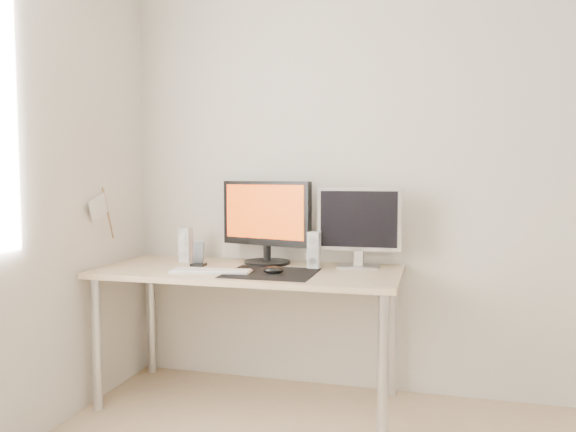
{
  "coord_description": "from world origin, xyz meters",
  "views": [
    {
      "loc": [
        0.03,
        -1.43,
        1.23
      ],
      "look_at": [
        -0.74,
        1.48,
        1.01
      ],
      "focal_mm": 35.0,
      "sensor_mm": 36.0,
      "label": 1
    }
  ],
  "objects_px": {
    "speaker_right": "(314,250)",
    "keyboard": "(211,271)",
    "mouse": "(273,270)",
    "phone_dock": "(198,259)",
    "desk": "(249,283)",
    "speaker_left": "(186,245)",
    "second_monitor": "(359,223)",
    "main_monitor": "(266,219)"
  },
  "relations": [
    {
      "from": "main_monitor",
      "to": "phone_dock",
      "type": "distance_m",
      "value": 0.43
    },
    {
      "from": "desk",
      "to": "speaker_right",
      "type": "height_order",
      "value": "speaker_right"
    },
    {
      "from": "mouse",
      "to": "speaker_left",
      "type": "height_order",
      "value": "speaker_left"
    },
    {
      "from": "second_monitor",
      "to": "speaker_left",
      "type": "xyz_separation_m",
      "value": [
        -0.99,
        -0.04,
        -0.14
      ]
    },
    {
      "from": "mouse",
      "to": "second_monitor",
      "type": "distance_m",
      "value": 0.54
    },
    {
      "from": "second_monitor",
      "to": "main_monitor",
      "type": "bearing_deg",
      "value": 179.61
    },
    {
      "from": "desk",
      "to": "speaker_left",
      "type": "xyz_separation_m",
      "value": [
        -0.43,
        0.14,
        0.18
      ]
    },
    {
      "from": "mouse",
      "to": "speaker_left",
      "type": "xyz_separation_m",
      "value": [
        -0.6,
        0.27,
        0.08
      ]
    },
    {
      "from": "speaker_right",
      "to": "second_monitor",
      "type": "bearing_deg",
      "value": 16.79
    },
    {
      "from": "desk",
      "to": "speaker_left",
      "type": "bearing_deg",
      "value": 161.4
    },
    {
      "from": "desk",
      "to": "phone_dock",
      "type": "xyz_separation_m",
      "value": [
        -0.3,
        0.02,
        0.12
      ]
    },
    {
      "from": "mouse",
      "to": "speaker_left",
      "type": "bearing_deg",
      "value": 155.67
    },
    {
      "from": "speaker_right",
      "to": "phone_dock",
      "type": "bearing_deg",
      "value": -171.57
    },
    {
      "from": "keyboard",
      "to": "second_monitor",
      "type": "bearing_deg",
      "value": 25.39
    },
    {
      "from": "desk",
      "to": "main_monitor",
      "type": "bearing_deg",
      "value": 77.63
    },
    {
      "from": "second_monitor",
      "to": "speaker_right",
      "type": "distance_m",
      "value": 0.28
    },
    {
      "from": "desk",
      "to": "keyboard",
      "type": "height_order",
      "value": "keyboard"
    },
    {
      "from": "desk",
      "to": "phone_dock",
      "type": "bearing_deg",
      "value": 176.04
    },
    {
      "from": "speaker_left",
      "to": "speaker_right",
      "type": "bearing_deg",
      "value": -2.32
    },
    {
      "from": "speaker_right",
      "to": "desk",
      "type": "bearing_deg",
      "value": -161.0
    },
    {
      "from": "keyboard",
      "to": "speaker_left",
      "type": "bearing_deg",
      "value": 133.14
    },
    {
      "from": "speaker_left",
      "to": "keyboard",
      "type": "relative_size",
      "value": 0.46
    },
    {
      "from": "keyboard",
      "to": "phone_dock",
      "type": "distance_m",
      "value": 0.23
    },
    {
      "from": "speaker_left",
      "to": "keyboard",
      "type": "distance_m",
      "value": 0.42
    },
    {
      "from": "speaker_left",
      "to": "phone_dock",
      "type": "relative_size",
      "value": 1.46
    },
    {
      "from": "speaker_right",
      "to": "keyboard",
      "type": "relative_size",
      "value": 0.46
    },
    {
      "from": "mouse",
      "to": "desk",
      "type": "relative_size",
      "value": 0.07
    },
    {
      "from": "phone_dock",
      "to": "keyboard",
      "type": "bearing_deg",
      "value": -49.69
    },
    {
      "from": "main_monitor",
      "to": "speaker_left",
      "type": "relative_size",
      "value": 2.75
    },
    {
      "from": "speaker_right",
      "to": "keyboard",
      "type": "bearing_deg",
      "value": -150.86
    },
    {
      "from": "main_monitor",
      "to": "speaker_right",
      "type": "xyz_separation_m",
      "value": [
        0.29,
        -0.07,
        -0.16
      ]
    },
    {
      "from": "speaker_right",
      "to": "mouse",
      "type": "bearing_deg",
      "value": -123.27
    },
    {
      "from": "speaker_left",
      "to": "main_monitor",
      "type": "bearing_deg",
      "value": 5.12
    },
    {
      "from": "speaker_right",
      "to": "keyboard",
      "type": "xyz_separation_m",
      "value": [
        -0.48,
        -0.27,
        -0.09
      ]
    },
    {
      "from": "desk",
      "to": "keyboard",
      "type": "relative_size",
      "value": 3.72
    },
    {
      "from": "main_monitor",
      "to": "second_monitor",
      "type": "bearing_deg",
      "value": -0.39
    },
    {
      "from": "phone_dock",
      "to": "speaker_right",
      "type": "bearing_deg",
      "value": 8.43
    },
    {
      "from": "desk",
      "to": "second_monitor",
      "type": "xyz_separation_m",
      "value": [
        0.56,
        0.18,
        0.32
      ]
    },
    {
      "from": "mouse",
      "to": "desk",
      "type": "distance_m",
      "value": 0.24
    },
    {
      "from": "main_monitor",
      "to": "desk",
      "type": "bearing_deg",
      "value": -102.37
    },
    {
      "from": "mouse",
      "to": "phone_dock",
      "type": "xyz_separation_m",
      "value": [
        -0.47,
        0.15,
        0.02
      ]
    },
    {
      "from": "main_monitor",
      "to": "second_monitor",
      "type": "height_order",
      "value": "main_monitor"
    }
  ]
}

